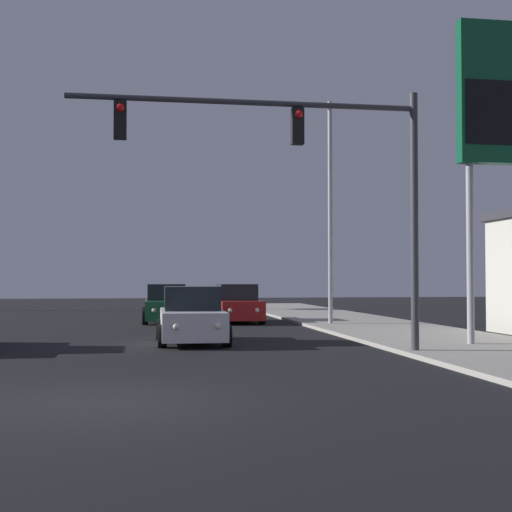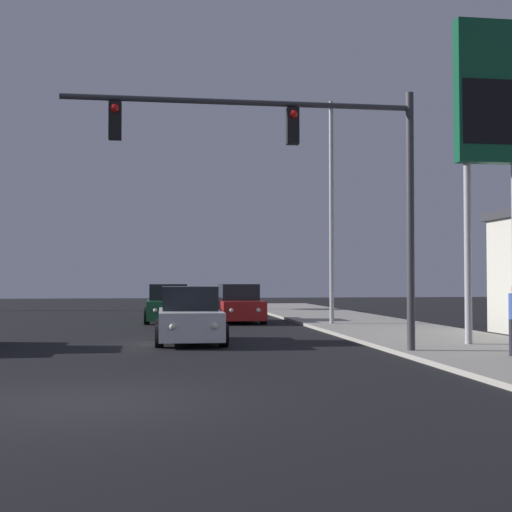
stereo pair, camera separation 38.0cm
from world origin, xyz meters
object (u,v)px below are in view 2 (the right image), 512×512
car_green (168,305)px  traffic_light_mast (310,162)px  car_red (239,305)px  gas_station_sign (490,110)px  car_white (190,317)px  street_lamp (328,199)px

car_green → traffic_light_mast: size_ratio=0.50×
car_red → traffic_light_mast: (0.14, -13.88, 4.04)m
gas_station_sign → car_white: bearing=161.3°
car_red → car_white: bearing=73.9°
car_white → gas_station_sign: size_ratio=0.48×
car_green → traffic_light_mast: bearing=103.1°
traffic_light_mast → gas_station_sign: (5.45, 1.41, 1.82)m
car_green → street_lamp: street_lamp is taller
car_green → gas_station_sign: size_ratio=0.48×
street_lamp → gas_station_sign: 9.83m
car_red → gas_station_sign: size_ratio=0.48×
street_lamp → car_red: bearing=137.4°
car_green → traffic_light_mast: traffic_light_mast is taller
street_lamp → car_green: bearing=151.8°
car_white → street_lamp: street_lamp is taller
car_white → car_red: bearing=-104.5°
car_white → street_lamp: (5.91, 6.66, 4.36)m
car_red → traffic_light_mast: 14.45m
car_green → car_red: bearing=173.3°
car_white → car_green: same height
car_white → car_green: bearing=-86.8°
car_green → street_lamp: (6.35, -3.41, 4.36)m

